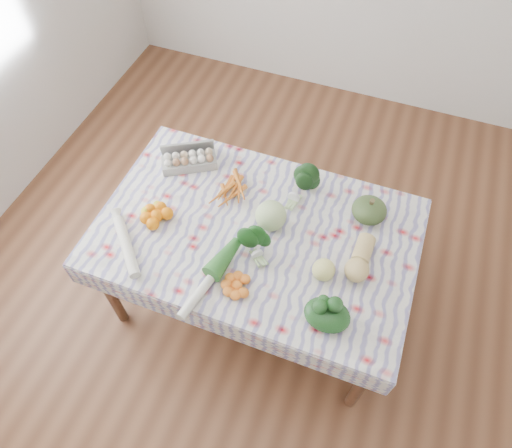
# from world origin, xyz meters

# --- Properties ---
(ground) EXTENTS (4.50, 4.50, 0.00)m
(ground) POSITION_xyz_m (0.00, 0.00, 0.00)
(ground) COLOR brown
(ground) RESTS_ON ground
(dining_table) EXTENTS (1.60, 1.00, 0.75)m
(dining_table) POSITION_xyz_m (0.00, 0.00, 0.68)
(dining_table) COLOR brown
(dining_table) RESTS_ON ground
(tablecloth) EXTENTS (1.66, 1.06, 0.01)m
(tablecloth) POSITION_xyz_m (0.00, 0.00, 0.76)
(tablecloth) COLOR silver
(tablecloth) RESTS_ON dining_table
(egg_carton) EXTENTS (0.33, 0.26, 0.08)m
(egg_carton) POSITION_xyz_m (-0.52, 0.29, 0.80)
(egg_carton) COLOR #999995
(egg_carton) RESTS_ON tablecloth
(carrot_bunch) EXTENTS (0.24, 0.22, 0.04)m
(carrot_bunch) POSITION_xyz_m (-0.21, 0.20, 0.78)
(carrot_bunch) COLOR orange
(carrot_bunch) RESTS_ON tablecloth
(kale_bunch) EXTENTS (0.19, 0.17, 0.16)m
(kale_bunch) POSITION_xyz_m (0.13, 0.30, 0.84)
(kale_bunch) COLOR #153514
(kale_bunch) RESTS_ON tablecloth
(kabocha_squash) EXTENTS (0.20, 0.20, 0.12)m
(kabocha_squash) POSITION_xyz_m (0.52, 0.29, 0.82)
(kabocha_squash) COLOR #3B5126
(kabocha_squash) RESTS_ON tablecloth
(cabbage) EXTENTS (0.17, 0.17, 0.16)m
(cabbage) POSITION_xyz_m (0.06, 0.06, 0.84)
(cabbage) COLOR #B3D087
(cabbage) RESTS_ON tablecloth
(butternut_squash) EXTENTS (0.13, 0.26, 0.12)m
(butternut_squash) POSITION_xyz_m (0.55, -0.01, 0.82)
(butternut_squash) COLOR tan
(butternut_squash) RESTS_ON tablecloth
(orange_cluster) EXTENTS (0.28, 0.28, 0.07)m
(orange_cluster) POSITION_xyz_m (-0.51, -0.12, 0.80)
(orange_cluster) COLOR orange
(orange_cluster) RESTS_ON tablecloth
(broccoli) EXTENTS (0.21, 0.21, 0.11)m
(broccoli) POSITION_xyz_m (0.03, -0.12, 0.82)
(broccoli) COLOR #164C17
(broccoli) RESTS_ON tablecloth
(mandarin_cluster) EXTENTS (0.21, 0.21, 0.05)m
(mandarin_cluster) POSITION_xyz_m (0.03, -0.34, 0.79)
(mandarin_cluster) COLOR orange
(mandarin_cluster) RESTS_ON tablecloth
(grapefruit) EXTENTS (0.14, 0.14, 0.11)m
(grapefruit) POSITION_xyz_m (0.40, -0.14, 0.82)
(grapefruit) COLOR #E6E379
(grapefruit) RESTS_ON tablecloth
(spinach_bag) EXTENTS (0.25, 0.22, 0.09)m
(spinach_bag) POSITION_xyz_m (0.48, -0.35, 0.81)
(spinach_bag) COLOR #143614
(spinach_bag) RESTS_ON tablecloth
(daikon) EXTENTS (0.30, 0.32, 0.05)m
(daikon) POSITION_xyz_m (-0.57, -0.34, 0.79)
(daikon) COLOR white
(daikon) RESTS_ON tablecloth
(leek) EXTENTS (0.14, 0.46, 0.05)m
(leek) POSITION_xyz_m (-0.10, -0.36, 0.79)
(leek) COLOR silver
(leek) RESTS_ON tablecloth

